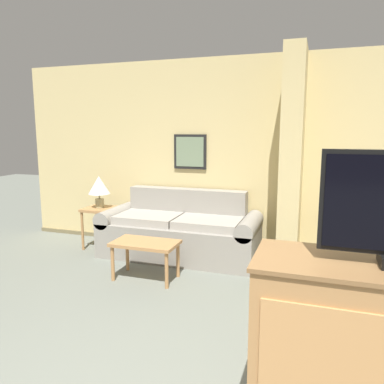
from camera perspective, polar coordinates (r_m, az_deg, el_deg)
wall_back at (r=5.06m, az=8.71°, el=5.25°), size 6.82×0.16×2.60m
wall_partition_pillar at (r=4.60m, az=14.97°, el=4.71°), size 0.24×0.66×2.60m
couch at (r=4.97m, az=-1.82°, el=-6.09°), size 2.07×0.84×0.86m
coffee_table at (r=4.23m, az=-7.11°, el=-8.28°), size 0.72×0.42×0.43m
side_table at (r=5.43m, az=-13.81°, el=-3.44°), size 0.42×0.42×0.58m
table_lamp at (r=5.35m, az=-13.98°, el=0.83°), size 0.30×0.30×0.45m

